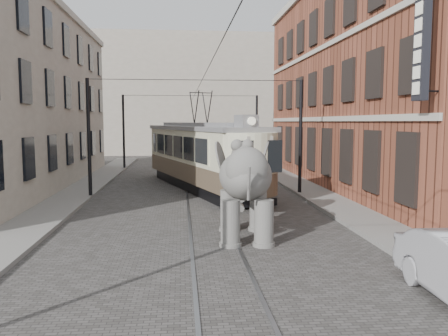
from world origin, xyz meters
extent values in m
plane|color=#494644|center=(0.00, 0.00, 0.00)|extent=(120.00, 120.00, 0.00)
cube|color=slate|center=(6.00, 0.00, 0.07)|extent=(2.00, 60.00, 0.15)
cube|color=slate|center=(-6.50, 0.00, 0.07)|extent=(2.00, 60.00, 0.15)
cube|color=brown|center=(11.00, 9.00, 6.00)|extent=(8.00, 26.00, 12.00)
cube|color=gray|center=(-11.00, 10.00, 5.00)|extent=(7.00, 24.00, 10.00)
cube|color=gray|center=(0.00, 40.00, 7.00)|extent=(28.00, 10.00, 14.00)
camera|label=1|loc=(-1.00, -17.46, 3.85)|focal=36.78mm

